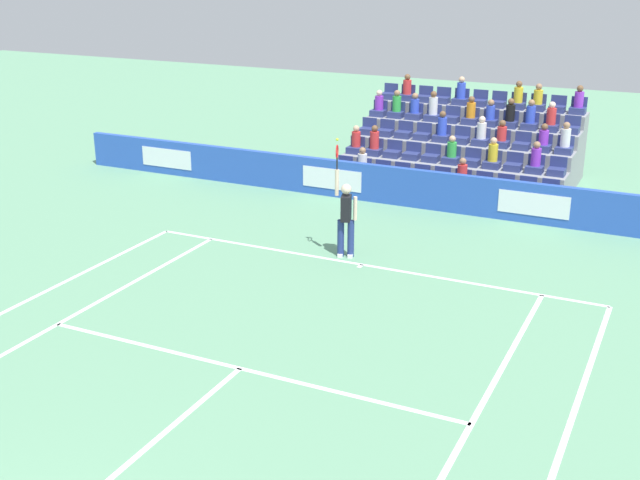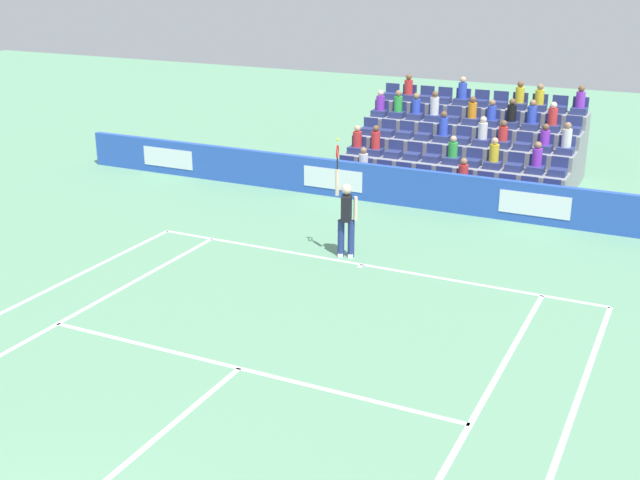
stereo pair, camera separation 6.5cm
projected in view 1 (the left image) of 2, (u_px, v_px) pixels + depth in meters
The scene contains 10 objects.
line_baseline at pixel (362, 265), 18.82m from camera, with size 10.97×0.10×0.01m, color white.
line_service at pixel (240, 368), 14.15m from camera, with size 8.23×0.10×0.01m, color white.
line_centre_service at pixel (123, 468), 11.43m from camera, with size 0.10×6.40×0.01m, color white.
line_singles_sideline_left at pixel (41, 334), 15.43m from camera, with size 0.10×11.89×0.01m, color white.
line_singles_sideline_right at pixel (463, 440), 12.10m from camera, with size 0.10×11.89×0.01m, color white.
line_doubles_sideline_right at pixel (557, 463), 11.54m from camera, with size 0.10×11.89×0.01m, color white.
line_centre_mark at pixel (360, 266), 18.73m from camera, with size 0.10×0.20×0.01m, color white.
sponsor_barrier at pixel (429, 190), 22.70m from camera, with size 23.44×0.22×1.09m.
tennis_player at pixel (346, 217), 19.00m from camera, with size 0.54×0.42×2.85m.
stadium_stand at pixel (465, 153), 25.63m from camera, with size 6.82×4.75×3.00m.
Camera 1 is at (-6.68, 4.35, 6.87)m, focal length 45.71 mm.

